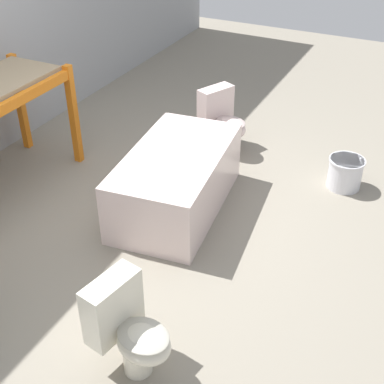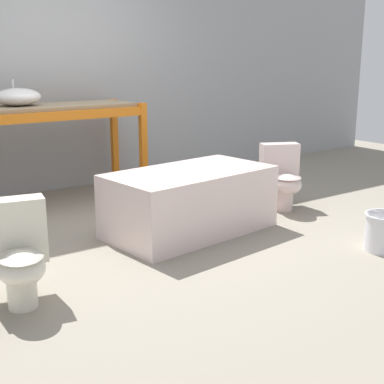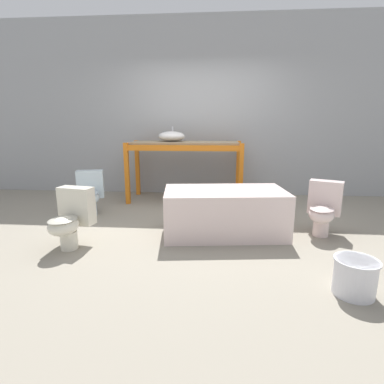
{
  "view_description": "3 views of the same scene",
  "coord_description": "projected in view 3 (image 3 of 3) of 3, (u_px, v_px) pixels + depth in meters",
  "views": [
    {
      "loc": [
        -3.12,
        -2.3,
        2.81
      ],
      "look_at": [
        0.01,
        -0.77,
        0.49
      ],
      "focal_mm": 50.0,
      "sensor_mm": 36.0,
      "label": 1
    },
    {
      "loc": [
        -2.2,
        -4.11,
        1.5
      ],
      "look_at": [
        0.16,
        -0.77,
        0.47
      ],
      "focal_mm": 50.0,
      "sensor_mm": 36.0,
      "label": 2
    },
    {
      "loc": [
        0.28,
        -3.96,
        1.34
      ],
      "look_at": [
        0.02,
        -0.77,
        0.6
      ],
      "focal_mm": 28.0,
      "sensor_mm": 36.0,
      "label": 3
    }
  ],
  "objects": [
    {
      "name": "bathtub_main",
      "position": [
        225.0,
        209.0,
        3.65
      ],
      "size": [
        1.52,
        0.94,
        0.56
      ],
      "rotation": [
        0.0,
        0.0,
        0.12
      ],
      "color": "silver",
      "rests_on": "ground_plane"
    },
    {
      "name": "ground_plane",
      "position": [
        195.0,
        222.0,
        4.17
      ],
      "size": [
        12.0,
        12.0,
        0.0
      ],
      "primitive_type": "plane",
      "color": "gray"
    },
    {
      "name": "sink_basin",
      "position": [
        172.0,
        136.0,
        5.21
      ],
      "size": [
        0.46,
        0.44,
        0.26
      ],
      "color": "white",
      "rests_on": "shelving_rack"
    },
    {
      "name": "toilet_extra",
      "position": [
        90.0,
        192.0,
        4.42
      ],
      "size": [
        0.46,
        0.57,
        0.65
      ],
      "rotation": [
        0.0,
        0.0,
        0.28
      ],
      "color": "silver",
      "rests_on": "ground_plane"
    },
    {
      "name": "bucket_white",
      "position": [
        355.0,
        276.0,
        2.36
      ],
      "size": [
        0.34,
        0.34,
        0.3
      ],
      "color": "silver",
      "rests_on": "ground_plane"
    },
    {
      "name": "warehouse_wall_rear",
      "position": [
        202.0,
        109.0,
        5.54
      ],
      "size": [
        10.8,
        0.08,
        3.2
      ],
      "color": "#9EA0A3",
      "rests_on": "ground_plane"
    },
    {
      "name": "toilet_far",
      "position": [
        323.0,
        208.0,
        3.62
      ],
      "size": [
        0.52,
        0.6,
        0.65
      ],
      "rotation": [
        0.0,
        0.0,
        -0.44
      ],
      "color": "silver",
      "rests_on": "ground_plane"
    },
    {
      "name": "toilet_near",
      "position": [
        70.0,
        218.0,
        3.24
      ],
      "size": [
        0.42,
        0.56,
        0.65
      ],
      "rotation": [
        0.0,
        0.0,
        -0.19
      ],
      "color": "silver",
      "rests_on": "ground_plane"
    },
    {
      "name": "shelving_rack",
      "position": [
        185.0,
        151.0,
        5.16
      ],
      "size": [
        1.95,
        0.75,
        1.03
      ],
      "color": "orange",
      "rests_on": "ground_plane"
    }
  ]
}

